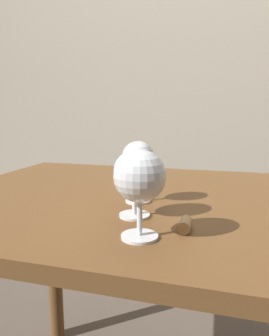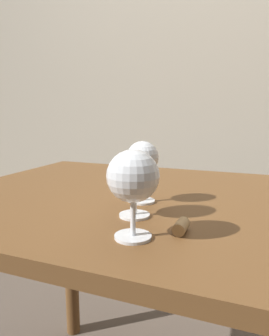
# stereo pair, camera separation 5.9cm
# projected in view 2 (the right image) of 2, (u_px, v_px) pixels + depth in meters

# --- Properties ---
(back_wall) EXTENTS (5.00, 0.08, 2.60)m
(back_wall) POSITION_uv_depth(u_px,v_px,m) (239.00, 43.00, 1.61)
(back_wall) COLOR #B2A893
(back_wall) RESTS_ON ground_plane
(dining_table) EXTENTS (1.27, 0.76, 0.74)m
(dining_table) POSITION_uv_depth(u_px,v_px,m) (197.00, 242.00, 0.73)
(dining_table) COLOR brown
(dining_table) RESTS_ON ground_plane
(wine_glass_white) EXTENTS (0.08, 0.08, 0.15)m
(wine_glass_white) POSITION_uv_depth(u_px,v_px,m) (133.00, 177.00, 0.48)
(wine_glass_white) COLOR white
(wine_glass_white) RESTS_ON dining_table
(wine_glass_cabernet) EXTENTS (0.08, 0.08, 0.13)m
(wine_glass_cabernet) POSITION_uv_depth(u_px,v_px,m) (134.00, 173.00, 0.59)
(wine_glass_cabernet) COLOR white
(wine_glass_cabernet) RESTS_ON dining_table
(wine_glass_pinot) EXTENTS (0.07, 0.07, 0.14)m
(wine_glass_pinot) POSITION_uv_depth(u_px,v_px,m) (143.00, 159.00, 0.69)
(wine_glass_pinot) COLOR white
(wine_glass_pinot) RESTS_ON dining_table
(cork) EXTENTS (0.02, 0.04, 0.02)m
(cork) POSITION_uv_depth(u_px,v_px,m) (181.00, 227.00, 0.52)
(cork) COLOR tan
(cork) RESTS_ON dining_table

